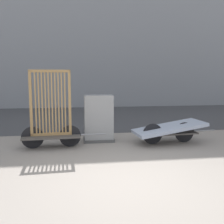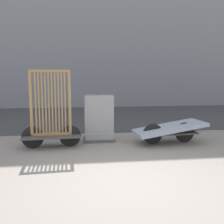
% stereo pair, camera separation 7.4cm
% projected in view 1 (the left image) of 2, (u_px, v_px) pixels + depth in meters
% --- Properties ---
extents(ground_plane, '(60.00, 60.00, 0.00)m').
position_uv_depth(ground_plane, '(133.00, 184.00, 4.53)').
color(ground_plane, gray).
extents(road_strip, '(56.00, 7.54, 0.01)m').
position_uv_depth(road_strip, '(96.00, 116.00, 12.31)').
color(road_strip, '#424244').
rests_on(road_strip, ground_plane).
extents(building_facade, '(48.00, 4.00, 11.25)m').
position_uv_depth(building_facade, '(88.00, 19.00, 17.23)').
color(building_facade, gray).
rests_on(building_facade, ground_plane).
extents(bike_cart_with_bedframe, '(2.20, 0.73, 2.02)m').
position_uv_depth(bike_cart_with_bedframe, '(51.00, 121.00, 6.79)').
color(bike_cart_with_bedframe, '#4C4742').
rests_on(bike_cart_with_bedframe, ground_plane).
extents(bike_cart_with_mattress, '(2.43, 1.10, 0.61)m').
position_uv_depth(bike_cart_with_mattress, '(169.00, 129.00, 7.28)').
color(bike_cart_with_mattress, '#4C4742').
rests_on(bike_cart_with_mattress, ground_plane).
extents(utility_cabinet, '(0.87, 0.57, 1.33)m').
position_uv_depth(utility_cabinet, '(99.00, 120.00, 7.50)').
color(utility_cabinet, '#4C4C4C').
rests_on(utility_cabinet, ground_plane).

